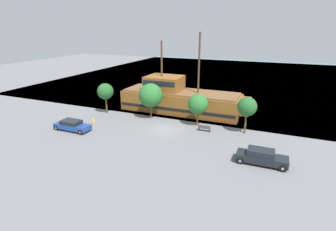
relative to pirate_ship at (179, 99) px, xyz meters
name	(u,v)px	position (x,y,z in m)	size (l,w,h in m)	color
ground_plane	(165,129)	(1.02, -8.13, -2.06)	(160.00, 160.00, 0.00)	slate
water_surface	(227,76)	(1.02, 35.87, -2.06)	(80.00, 80.00, 0.00)	slate
pirate_ship	(179,99)	(0.00, 0.00, 0.00)	(20.10, 5.87, 12.32)	brown
moored_boat_dockside	(154,91)	(-8.55, 8.14, -1.33)	(6.39, 1.95, 1.98)	silver
parked_car_curb_front	(261,157)	(13.63, -13.17, -1.28)	(4.91, 1.80, 1.56)	black
parked_car_curb_mid	(72,125)	(-10.01, -13.37, -1.36)	(4.90, 1.88, 1.38)	navy
fire_hydrant	(93,121)	(-9.02, -10.34, -1.65)	(0.42, 0.25, 0.76)	yellow
bench_promenade_east	(204,128)	(6.11, -6.92, -1.63)	(1.58, 0.45, 0.85)	#4C4742
tree_row_east	(105,92)	(-10.17, -5.47, 1.43)	(2.50, 2.50, 4.76)	brown
tree_row_mideast	(151,95)	(-2.64, -4.90, 1.42)	(3.51, 3.51, 5.24)	brown
tree_row_midwest	(198,104)	(4.65, -5.23, 0.99)	(2.75, 2.75, 4.43)	brown
tree_row_west	(247,107)	(11.07, -5.54, 1.47)	(2.44, 2.44, 4.76)	brown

